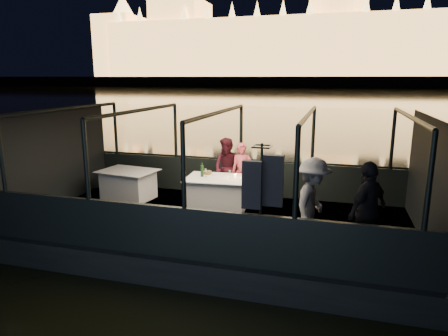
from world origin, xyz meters
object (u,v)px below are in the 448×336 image
(wine_bottle, at_px, (202,170))
(passenger_stripe, at_px, (312,204))
(coat_stand, at_px, (261,210))
(passenger_dark, at_px, (367,210))
(person_woman_coral, at_px, (242,171))
(dining_table_central, at_px, (218,194))
(dining_table_aft, at_px, (128,184))
(chair_port_left, at_px, (226,182))
(chair_port_right, at_px, (243,184))
(person_man_maroon, at_px, (227,169))

(wine_bottle, bearing_deg, passenger_stripe, -32.77)
(coat_stand, bearing_deg, passenger_dark, 19.57)
(person_woman_coral, xyz_separation_m, passenger_dark, (2.76, -2.66, 0.10))
(coat_stand, height_order, wine_bottle, coat_stand)
(dining_table_central, xyz_separation_m, dining_table_aft, (-2.43, 0.24, 0.00))
(dining_table_central, bearing_deg, wine_bottle, 179.69)
(chair_port_left, distance_m, wine_bottle, 1.04)
(dining_table_central, height_order, chair_port_right, chair_port_right)
(chair_port_right, distance_m, passenger_dark, 3.72)
(person_woman_coral, distance_m, wine_bottle, 1.16)
(dining_table_central, distance_m, person_man_maroon, 1.01)
(person_woman_coral, xyz_separation_m, person_man_maroon, (-0.39, 0.05, 0.00))
(coat_stand, distance_m, wine_bottle, 2.98)
(dining_table_aft, bearing_deg, person_woman_coral, 13.11)
(passenger_stripe, xyz_separation_m, passenger_dark, (0.90, -0.10, 0.00))
(dining_table_aft, height_order, chair_port_left, chair_port_left)
(passenger_stripe, bearing_deg, wine_bottle, 67.30)
(coat_stand, relative_size, passenger_stripe, 1.19)
(coat_stand, xyz_separation_m, person_man_maroon, (-1.47, 3.31, -0.15))
(dining_table_aft, xyz_separation_m, passenger_stripe, (4.64, -1.91, 0.47))
(coat_stand, bearing_deg, person_man_maroon, 113.95)
(passenger_dark, bearing_deg, coat_stand, -34.98)
(passenger_stripe, bearing_deg, passenger_dark, -86.40)
(dining_table_aft, bearing_deg, passenger_dark, -19.94)
(dining_table_central, height_order, dining_table_aft, dining_table_central)
(dining_table_aft, bearing_deg, passenger_stripe, -22.35)
(chair_port_left, bearing_deg, chair_port_right, -30.08)
(dining_table_aft, distance_m, coat_stand, 4.69)
(wine_bottle, bearing_deg, passenger_dark, -26.87)
(passenger_stripe, distance_m, passenger_dark, 0.91)
(coat_stand, height_order, passenger_dark, coat_stand)
(dining_table_central, relative_size, coat_stand, 0.73)
(chair_port_left, distance_m, coat_stand, 3.58)
(dining_table_central, relative_size, passenger_stripe, 0.87)
(wine_bottle, bearing_deg, coat_stand, -52.56)
(chair_port_right, bearing_deg, dining_table_central, -112.13)
(chair_port_right, height_order, coat_stand, coat_stand)
(dining_table_central, height_order, passenger_dark, passenger_dark)
(chair_port_right, bearing_deg, wine_bottle, -130.14)
(coat_stand, relative_size, person_man_maroon, 1.30)
(chair_port_right, relative_size, passenger_dark, 0.54)
(dining_table_central, xyz_separation_m, wine_bottle, (-0.38, 0.00, 0.53))
(dining_table_central, xyz_separation_m, chair_port_right, (0.40, 0.77, 0.06))
(dining_table_central, bearing_deg, passenger_stripe, -37.03)
(coat_stand, distance_m, person_man_maroon, 3.62)
(passenger_stripe, relative_size, passenger_dark, 0.99)
(dining_table_central, height_order, wine_bottle, wine_bottle)
(person_woman_coral, xyz_separation_m, passenger_stripe, (1.86, -2.56, 0.10))
(wine_bottle, bearing_deg, dining_table_aft, 173.27)
(chair_port_left, xyz_separation_m, person_man_maroon, (0.00, 0.07, 0.30))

